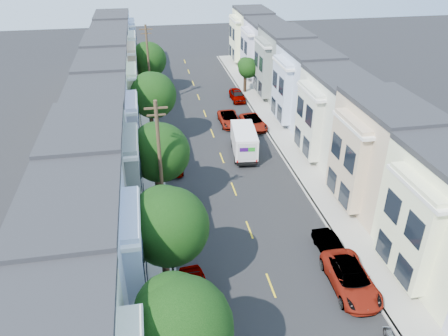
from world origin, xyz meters
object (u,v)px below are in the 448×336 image
object	(u,v)px
utility_pole_far	(149,66)
parked_left_d	(174,162)
tree_e	(148,60)
parked_right_d	(237,95)
parked_left_c	(184,224)
parked_right_c	(253,122)
tree_d	(152,95)
tree_c	(159,153)
tree_a	(179,328)
parked_right_b	(330,247)
fedex_truck	(244,141)
tree_b	(168,227)
parked_right_a	(351,279)
tree_far_r	(247,68)
lead_sedan	(229,119)
parked_left_b	(196,293)
utility_pole_near	(160,166)

from	to	relation	value
utility_pole_far	parked_left_d	xyz separation A→B (m)	(1.40, -17.40, -4.42)
tree_e	parked_right_d	bearing A→B (deg)	-22.75
parked_left_c	parked_right_c	bearing A→B (deg)	63.97
tree_d	parked_right_d	world-z (taller)	tree_d
tree_c	tree_e	size ratio (longest dim) A/B	1.03
tree_a	parked_right_b	bearing A→B (deg)	38.39
tree_a	fedex_truck	world-z (taller)	tree_a
tree_b	parked_left_c	size ratio (longest dim) A/B	1.83
parked_left_c	tree_c	bearing A→B (deg)	113.00
parked_right_a	parked_right_d	distance (m)	34.97
tree_far_r	parked_left_c	xyz separation A→B (m)	(-11.79, -29.92, -2.79)
parked_right_b	parked_right_c	size ratio (longest dim) A/B	0.77
parked_right_d	lead_sedan	bearing A→B (deg)	-108.62
parked_left_b	fedex_truck	bearing A→B (deg)	63.56
tree_c	parked_left_c	size ratio (longest dim) A/B	1.77
tree_far_r	parked_left_b	size ratio (longest dim) A/B	1.04
parked_left_b	parked_left_c	size ratio (longest dim) A/B	1.13
lead_sedan	parked_right_a	world-z (taller)	parked_right_a
tree_a	fedex_truck	bearing A→B (deg)	70.94
fedex_truck	tree_far_r	bearing A→B (deg)	82.43
parked_left_c	parked_right_b	distance (m)	10.78
utility_pole_near	fedex_truck	bearing A→B (deg)	50.33
tree_a	parked_left_c	size ratio (longest dim) A/B	1.75
tree_b	parked_right_b	size ratio (longest dim) A/B	2.05
utility_pole_near	parked_right_d	bearing A→B (deg)	66.57
tree_c	utility_pole_near	size ratio (longest dim) A/B	0.73
tree_a	utility_pole_far	xyz separation A→B (m)	(0.00, 40.57, 0.31)
parked_right_a	tree_b	bearing A→B (deg)	173.60
utility_pole_near	utility_pole_far	world-z (taller)	same
lead_sedan	tree_d	bearing A→B (deg)	-158.18
tree_c	parked_left_c	bearing A→B (deg)	-69.58
parked_left_d	parked_right_b	bearing A→B (deg)	-53.09
tree_d	utility_pole_far	world-z (taller)	utility_pole_far
parked_right_b	parked_right_c	xyz separation A→B (m)	(0.00, 22.45, 0.05)
tree_e	parked_right_c	xyz separation A→B (m)	(11.20, -13.78, -4.05)
tree_a	fedex_truck	size ratio (longest dim) A/B	1.25
tree_e	parked_right_c	world-z (taller)	tree_e
tree_d	tree_e	bearing A→B (deg)	90.00
parked_left_b	parked_left_c	distance (m)	7.35
parked_right_d	utility_pole_far	bearing A→B (deg)	178.95
tree_c	tree_b	bearing A→B (deg)	-90.00
tree_b	parked_right_d	world-z (taller)	tree_b
tree_c	parked_right_a	size ratio (longest dim) A/B	1.34
parked_left_b	parked_left_d	bearing A→B (deg)	84.42
utility_pole_far	parked_left_c	xyz separation A→B (m)	(1.40, -27.21, -4.53)
lead_sedan	parked_right_c	xyz separation A→B (m)	(2.55, -1.41, -0.01)
utility_pole_far	lead_sedan	distance (m)	12.50
parked_left_d	parked_right_a	xyz separation A→B (m)	(9.80, -17.73, 0.02)
tree_e	tree_b	bearing A→B (deg)	-90.00
utility_pole_near	parked_right_a	world-z (taller)	utility_pole_near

